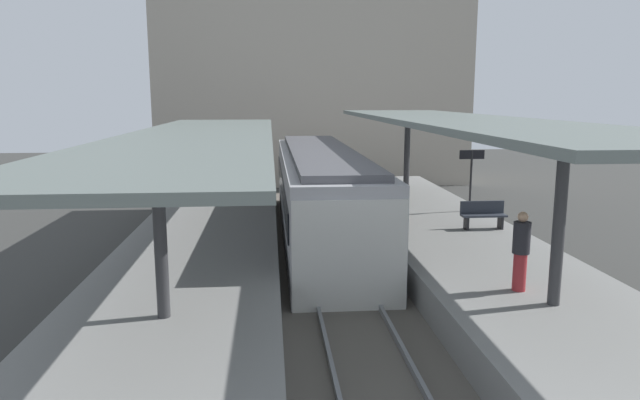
# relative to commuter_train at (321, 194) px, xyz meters

# --- Properties ---
(ground_plane) EXTENTS (80.00, 80.00, 0.00)m
(ground_plane) POSITION_rel_commuter_train_xyz_m (0.00, -4.45, -1.73)
(ground_plane) COLOR #383835
(platform_left) EXTENTS (4.40, 28.00, 1.00)m
(platform_left) POSITION_rel_commuter_train_xyz_m (-3.80, -4.45, -1.23)
(platform_left) COLOR gray
(platform_left) RESTS_ON ground_plane
(platform_right) EXTENTS (4.40, 28.00, 1.00)m
(platform_right) POSITION_rel_commuter_train_xyz_m (3.80, -4.45, -1.23)
(platform_right) COLOR gray
(platform_right) RESTS_ON ground_plane
(track_ballast) EXTENTS (3.20, 28.00, 0.20)m
(track_ballast) POSITION_rel_commuter_train_xyz_m (0.00, -4.45, -1.63)
(track_ballast) COLOR #59544C
(track_ballast) RESTS_ON ground_plane
(rail_near_side) EXTENTS (0.08, 28.00, 0.14)m
(rail_near_side) POSITION_rel_commuter_train_xyz_m (-0.72, -4.45, -1.46)
(rail_near_side) COLOR slate
(rail_near_side) RESTS_ON track_ballast
(rail_far_side) EXTENTS (0.08, 28.00, 0.14)m
(rail_far_side) POSITION_rel_commuter_train_xyz_m (0.72, -4.45, -1.46)
(rail_far_side) COLOR slate
(rail_far_side) RESTS_ON track_ballast
(commuter_train) EXTENTS (2.78, 14.65, 3.10)m
(commuter_train) POSITION_rel_commuter_train_xyz_m (0.00, 0.00, 0.00)
(commuter_train) COLOR #ADADB2
(commuter_train) RESTS_ON track_ballast
(canopy_left) EXTENTS (4.18, 21.00, 3.04)m
(canopy_left) POSITION_rel_commuter_train_xyz_m (-3.80, -3.05, 2.20)
(canopy_left) COLOR #333335
(canopy_left) RESTS_ON platform_left
(canopy_right) EXTENTS (4.18, 21.00, 3.46)m
(canopy_right) POSITION_rel_commuter_train_xyz_m (3.80, -3.05, 2.61)
(canopy_right) COLOR #333335
(canopy_right) RESTS_ON platform_right
(platform_bench) EXTENTS (1.40, 0.41, 0.86)m
(platform_bench) POSITION_rel_commuter_train_xyz_m (4.84, -2.68, -0.26)
(platform_bench) COLOR black
(platform_bench) RESTS_ON platform_right
(platform_sign) EXTENTS (0.90, 0.08, 2.21)m
(platform_sign) POSITION_rel_commuter_train_xyz_m (5.41, 0.13, 0.90)
(platform_sign) COLOR #262628
(platform_sign) RESTS_ON platform_right
(litter_bin) EXTENTS (0.44, 0.44, 0.80)m
(litter_bin) POSITION_rel_commuter_train_xyz_m (2.12, -1.02, -0.33)
(litter_bin) COLOR maroon
(litter_bin) RESTS_ON platform_right
(passenger_near_bench) EXTENTS (0.36, 0.36, 1.71)m
(passenger_near_bench) POSITION_rel_commuter_train_xyz_m (3.47, -8.48, 0.16)
(passenger_near_bench) COLOR maroon
(passenger_near_bench) RESTS_ON platform_right
(station_building_backdrop) EXTENTS (18.00, 6.00, 11.00)m
(station_building_backdrop) POSITION_rel_commuter_train_xyz_m (0.82, 15.55, 3.77)
(station_building_backdrop) COLOR #A89E8E
(station_building_backdrop) RESTS_ON ground_plane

